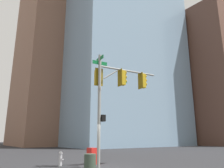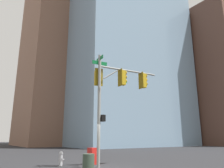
{
  "view_description": "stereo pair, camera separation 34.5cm",
  "coord_description": "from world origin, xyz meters",
  "views": [
    {
      "loc": [
        -7.16,
        -11.53,
        1.67
      ],
      "look_at": [
        0.87,
        -0.41,
        5.1
      ],
      "focal_mm": 34.8,
      "sensor_mm": 36.0,
      "label": 1
    },
    {
      "loc": [
        -6.88,
        -11.73,
        1.67
      ],
      "look_at": [
        0.87,
        -0.41,
        5.1
      ],
      "focal_mm": 34.8,
      "sensor_mm": 36.0,
      "label": 2
    }
  ],
  "objects": [
    {
      "name": "signal_pole_assembly",
      "position": [
        1.11,
        -0.38,
        4.91
      ],
      "size": [
        4.91,
        1.25,
        6.95
      ],
      "rotation": [
        0.0,
        0.0,
        6.16
      ],
      "color": "gray",
      "rests_on": "ground_plane"
    },
    {
      "name": "building_glass_tower",
      "position": [
        23.97,
        34.06,
        33.79
      ],
      "size": [
        27.82,
        31.81,
        67.58
      ],
      "primitive_type": "cube",
      "color": "#7A99B2",
      "rests_on": "ground_plane"
    },
    {
      "name": "newspaper_box",
      "position": [
        0.57,
        1.48,
        0.53
      ],
      "size": [
        0.5,
        0.61,
        1.05
      ],
      "primitive_type": "cube",
      "rotation": [
        0.0,
        0.0,
        0.11
      ],
      "color": "red",
      "rests_on": "ground_plane"
    },
    {
      "name": "ground_plane",
      "position": [
        0.0,
        0.0,
        0.0
      ],
      "size": [
        200.0,
        200.0,
        0.0
      ],
      "primitive_type": "plane",
      "color": "#262628"
    },
    {
      "name": "fire_hydrant",
      "position": [
        -1.42,
        1.93,
        0.47
      ],
      "size": [
        0.34,
        0.26,
        0.87
      ],
      "color": "#B2B2B7",
      "rests_on": "ground_plane"
    },
    {
      "name": "building_brick_farside",
      "position": [
        18.94,
        47.74,
        23.43
      ],
      "size": [
        21.5,
        18.26,
        46.87
      ],
      "primitive_type": "cube",
      "color": "brown",
      "rests_on": "ground_plane"
    },
    {
      "name": "building_brick_midblock",
      "position": [
        50.0,
        19.74,
        17.42
      ],
      "size": [
        22.97,
        19.41,
        34.85
      ],
      "primitive_type": "cube",
      "color": "brown",
      "rests_on": "ground_plane"
    },
    {
      "name": "building_brick_nearside",
      "position": [
        15.01,
        39.95,
        27.05
      ],
      "size": [
        22.86,
        19.08,
        54.09
      ],
      "primitive_type": "cube",
      "color": "#845B47",
      "rests_on": "ground_plane"
    },
    {
      "name": "litter_bin",
      "position": [
        -1.69,
        -2.18,
        0.47
      ],
      "size": [
        0.56,
        0.56,
        0.95
      ],
      "primitive_type": "cylinder",
      "color": "#384738",
      "rests_on": "ground_plane"
    }
  ]
}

